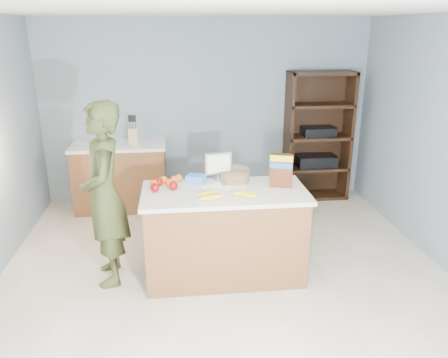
{
  "coord_description": "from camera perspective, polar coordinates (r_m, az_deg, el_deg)",
  "views": [
    {
      "loc": [
        -0.43,
        -3.53,
        2.35
      ],
      "look_at": [
        0.0,
        0.35,
        1.0
      ],
      "focal_mm": 35.0,
      "sensor_mm": 36.0,
      "label": 1
    }
  ],
  "objects": [
    {
      "name": "tv",
      "position": [
        4.37,
        -0.78,
        1.91
      ],
      "size": [
        0.28,
        0.12,
        0.28
      ],
      "color": "silver",
      "rests_on": "counter_peninsula"
    },
    {
      "name": "blue_carton",
      "position": [
        4.32,
        -3.66,
        -0.02
      ],
      "size": [
        0.21,
        0.18,
        0.08
      ],
      "primitive_type": "cube",
      "rotation": [
        0.0,
        0.0,
        -0.4
      ],
      "color": "blue",
      "rests_on": "counter_peninsula"
    },
    {
      "name": "bananas",
      "position": [
        3.95,
        0.45,
        -2.08
      ],
      "size": [
        0.56,
        0.22,
        0.05
      ],
      "color": "yellow",
      "rests_on": "counter_peninsula"
    },
    {
      "name": "knife_block",
      "position": [
        5.87,
        -11.77,
        5.57
      ],
      "size": [
        0.12,
        0.1,
        0.31
      ],
      "color": "tan",
      "rests_on": "back_cabinet"
    },
    {
      "name": "back_cabinet",
      "position": [
        6.08,
        -13.29,
        0.37
      ],
      "size": [
        1.24,
        0.62,
        0.9
      ],
      "color": "brown",
      "rests_on": "ground"
    },
    {
      "name": "cereal_box",
      "position": [
        4.19,
        7.49,
        1.41
      ],
      "size": [
        0.23,
        0.14,
        0.32
      ],
      "color": "#592B14",
      "rests_on": "counter_peninsula"
    },
    {
      "name": "walls",
      "position": [
        3.62,
        0.62,
        7.97
      ],
      "size": [
        4.52,
        5.02,
        2.51
      ],
      "color": "gray",
      "rests_on": "ground"
    },
    {
      "name": "oranges",
      "position": [
        4.29,
        -7.32,
        -0.3
      ],
      "size": [
        0.31,
        0.25,
        0.07
      ],
      "color": "orange",
      "rests_on": "counter_peninsula"
    },
    {
      "name": "salad_bowl",
      "position": [
        4.35,
        1.42,
        0.42
      ],
      "size": [
        0.3,
        0.3,
        0.13
      ],
      "color": "#267219",
      "rests_on": "counter_peninsula"
    },
    {
      "name": "counter_peninsula",
      "position": [
        4.31,
        0.07,
        -7.58
      ],
      "size": [
        1.56,
        0.76,
        0.9
      ],
      "color": "brown",
      "rests_on": "ground"
    },
    {
      "name": "shelving_unit",
      "position": [
        6.38,
        11.98,
        5.2
      ],
      "size": [
        0.9,
        0.4,
        1.8
      ],
      "color": "black",
      "rests_on": "ground"
    },
    {
      "name": "person",
      "position": [
        4.22,
        -15.35,
        -2.06
      ],
      "size": [
        0.52,
        0.7,
        1.76
      ],
      "primitive_type": "imported",
      "rotation": [
        0.0,
        0.0,
        -1.4
      ],
      "color": "#373F1D",
      "rests_on": "ground"
    },
    {
      "name": "envelopes",
      "position": [
        4.22,
        -0.1,
        -0.99
      ],
      "size": [
        0.45,
        0.19,
        0.0
      ],
      "color": "white",
      "rests_on": "counter_peninsula"
    },
    {
      "name": "floor",
      "position": [
        4.26,
        0.54,
        -14.39
      ],
      "size": [
        4.5,
        5.0,
        0.02
      ],
      "primitive_type": "cube",
      "color": "beige",
      "rests_on": "ground"
    },
    {
      "name": "apples",
      "position": [
        4.18,
        -8.06,
        -0.79
      ],
      "size": [
        0.26,
        0.24,
        0.08
      ],
      "color": "maroon",
      "rests_on": "counter_peninsula"
    }
  ]
}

